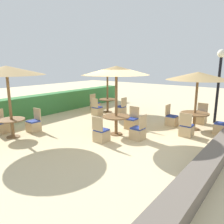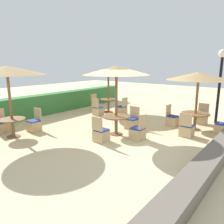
{
  "view_description": "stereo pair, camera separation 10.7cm",
  "coord_description": "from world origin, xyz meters",
  "px_view_note": "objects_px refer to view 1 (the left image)",
  "views": [
    {
      "loc": [
        -6.42,
        -4.39,
        2.73
      ],
      "look_at": [
        0.0,
        0.6,
        0.9
      ],
      "focal_mm": 35.0,
      "sensor_mm": 36.0,
      "label": 1
    },
    {
      "loc": [
        -6.36,
        -4.48,
        2.73
      ],
      "look_at": [
        0.0,
        0.6,
        0.9
      ],
      "focal_mm": 35.0,
      "sensor_mm": 36.0,
      "label": 2
    }
  ],
  "objects_px": {
    "patio_chair_center_east": "(132,123)",
    "patio_chair_front_right_north": "(171,120)",
    "lamp_post": "(220,72)",
    "round_table_front_right": "(195,116)",
    "parasol_back_left": "(6,71)",
    "patio_chair_center_south": "(138,133)",
    "patio_chair_back_right_south": "(121,110)",
    "patio_chair_front_right_south": "(221,127)",
    "patio_chair_front_right_east": "(201,118)",
    "patio_chair_back_right_west": "(97,110)",
    "round_table_back_left": "(12,124)",
    "patio_chair_center_west": "(101,134)",
    "patio_chair_back_left_north": "(1,126)",
    "parasol_center": "(116,71)",
    "patio_chair_back_left_east": "(34,125)",
    "parasol_back_right": "(107,72)",
    "parasol_front_right": "(198,76)",
    "round_table_center": "(116,120)",
    "round_table_back_right": "(108,102)",
    "patio_chair_front_right_west": "(186,129)",
    "patio_chair_back_right_north": "(95,106)"
  },
  "relations": [
    {
      "from": "round_table_center",
      "to": "patio_chair_back_right_north",
      "type": "relative_size",
      "value": 1.13
    },
    {
      "from": "patio_chair_center_south",
      "to": "patio_chair_front_right_east",
      "type": "xyz_separation_m",
      "value": [
        3.62,
        -1.15,
        0.0
      ]
    },
    {
      "from": "patio_chair_back_right_west",
      "to": "patio_chair_front_right_south",
      "type": "height_order",
      "value": "same"
    },
    {
      "from": "patio_chair_center_south",
      "to": "patio_chair_back_right_south",
      "type": "xyz_separation_m",
      "value": [
        2.88,
        2.82,
        0.0
      ]
    },
    {
      "from": "patio_chair_back_right_west",
      "to": "parasol_front_right",
      "type": "distance_m",
      "value": 5.34
    },
    {
      "from": "patio_chair_front_right_north",
      "to": "patio_chair_front_right_east",
      "type": "distance_m",
      "value": 1.45
    },
    {
      "from": "patio_chair_back_right_south",
      "to": "patio_chair_front_right_south",
      "type": "height_order",
      "value": "same"
    },
    {
      "from": "round_table_back_left",
      "to": "patio_chair_back_left_east",
      "type": "xyz_separation_m",
      "value": [
        0.91,
        0.03,
        -0.27
      ]
    },
    {
      "from": "patio_chair_back_right_south",
      "to": "parasol_back_left",
      "type": "bearing_deg",
      "value": 169.61
    },
    {
      "from": "patio_chair_center_east",
      "to": "patio_chair_front_right_south",
      "type": "height_order",
      "value": "same"
    },
    {
      "from": "patio_chair_center_east",
      "to": "patio_chair_front_right_north",
      "type": "distance_m",
      "value": 1.89
    },
    {
      "from": "parasol_back_left",
      "to": "round_table_back_left",
      "type": "height_order",
      "value": "parasol_back_left"
    },
    {
      "from": "parasol_back_left",
      "to": "patio_chair_back_left_north",
      "type": "bearing_deg",
      "value": 89.87
    },
    {
      "from": "patio_chair_back_left_north",
      "to": "round_table_front_right",
      "type": "distance_m",
      "value": 7.89
    },
    {
      "from": "patio_chair_back_right_west",
      "to": "patio_chair_front_right_west",
      "type": "xyz_separation_m",
      "value": [
        -0.49,
        -4.99,
        0.0
      ]
    },
    {
      "from": "patio_chair_front_right_east",
      "to": "patio_chair_front_right_south",
      "type": "distance_m",
      "value": 1.53
    },
    {
      "from": "patio_chair_back_left_east",
      "to": "patio_chair_front_right_east",
      "type": "relative_size",
      "value": 1.0
    },
    {
      "from": "patio_chair_back_left_north",
      "to": "patio_chair_front_right_east",
      "type": "distance_m",
      "value": 8.61
    },
    {
      "from": "round_table_back_right",
      "to": "patio_chair_back_right_north",
      "type": "height_order",
      "value": "patio_chair_back_right_north"
    },
    {
      "from": "round_table_front_right",
      "to": "patio_chair_front_right_north",
      "type": "distance_m",
      "value": 1.04
    },
    {
      "from": "patio_chair_front_right_west",
      "to": "parasol_back_right",
      "type": "bearing_deg",
      "value": 164.13
    },
    {
      "from": "parasol_back_left",
      "to": "patio_chair_center_south",
      "type": "bearing_deg",
      "value": -55.11
    },
    {
      "from": "patio_chair_front_right_west",
      "to": "lamp_post",
      "type": "bearing_deg",
      "value": 82.1
    },
    {
      "from": "parasol_back_right",
      "to": "patio_chair_back_left_north",
      "type": "bearing_deg",
      "value": 170.08
    },
    {
      "from": "patio_chair_back_right_south",
      "to": "patio_chair_back_left_north",
      "type": "bearing_deg",
      "value": 161.0
    },
    {
      "from": "patio_chair_back_right_west",
      "to": "patio_chair_front_right_east",
      "type": "bearing_deg",
      "value": 18.95
    },
    {
      "from": "patio_chair_back_right_west",
      "to": "patio_chair_center_south",
      "type": "bearing_deg",
      "value": -27.58
    },
    {
      "from": "parasol_back_left",
      "to": "patio_chair_center_west",
      "type": "xyz_separation_m",
      "value": [
        1.69,
        -2.91,
        -2.21
      ]
    },
    {
      "from": "round_table_center",
      "to": "patio_chair_front_right_north",
      "type": "distance_m",
      "value": 2.82
    },
    {
      "from": "patio_chair_center_east",
      "to": "round_table_front_right",
      "type": "distance_m",
      "value": 2.63
    },
    {
      "from": "parasol_back_left",
      "to": "patio_chair_back_left_north",
      "type": "xyz_separation_m",
      "value": [
        0.0,
        0.89,
        -2.21
      ]
    },
    {
      "from": "patio_chair_front_right_south",
      "to": "round_table_back_left",
      "type": "bearing_deg",
      "value": 130.7
    },
    {
      "from": "parasol_back_left",
      "to": "round_table_back_left",
      "type": "relative_size",
      "value": 2.81
    },
    {
      "from": "parasol_center",
      "to": "patio_chair_front_right_north",
      "type": "distance_m",
      "value": 3.56
    },
    {
      "from": "patio_chair_center_west",
      "to": "parasol_back_right",
      "type": "xyz_separation_m",
      "value": [
        3.86,
        2.83,
        1.96
      ]
    },
    {
      "from": "patio_chair_center_south",
      "to": "patio_chair_back_right_north",
      "type": "xyz_separation_m",
      "value": [
        2.86,
        4.69,
        0.0
      ]
    },
    {
      "from": "round_table_back_left",
      "to": "patio_chair_back_left_north",
      "type": "distance_m",
      "value": 0.93
    },
    {
      "from": "parasol_center",
      "to": "patio_chair_center_south",
      "type": "xyz_separation_m",
      "value": [
        0.02,
        -0.98,
        -2.19
      ]
    },
    {
      "from": "round_table_center",
      "to": "patio_chair_back_right_west",
      "type": "xyz_separation_m",
      "value": [
        1.97,
        2.75,
        -0.31
      ]
    },
    {
      "from": "patio_chair_back_right_west",
      "to": "parasol_front_right",
      "type": "relative_size",
      "value": 0.37
    },
    {
      "from": "patio_chair_back_left_east",
      "to": "patio_chair_front_right_south",
      "type": "height_order",
      "value": "same"
    },
    {
      "from": "parasol_center",
      "to": "round_table_back_right",
      "type": "distance_m",
      "value": 4.44
    },
    {
      "from": "patio_chair_center_west",
      "to": "patio_chair_back_right_west",
      "type": "relative_size",
      "value": 1.0
    },
    {
      "from": "patio_chair_center_south",
      "to": "patio_chair_front_right_south",
      "type": "xyz_separation_m",
      "value": [
        2.55,
        -2.24,
        0.0
      ]
    },
    {
      "from": "lamp_post",
      "to": "round_table_front_right",
      "type": "height_order",
      "value": "lamp_post"
    },
    {
      "from": "patio_chair_back_left_north",
      "to": "parasol_center",
      "type": "bearing_deg",
      "value": 125.3
    },
    {
      "from": "patio_chair_front_right_south",
      "to": "patio_chair_back_right_west",
      "type": "bearing_deg",
      "value": 95.75
    },
    {
      "from": "parasol_center",
      "to": "patio_chair_center_south",
      "type": "distance_m",
      "value": 2.4
    },
    {
      "from": "round_table_center",
      "to": "patio_chair_center_south",
      "type": "xyz_separation_m",
      "value": [
        0.02,
        -0.98,
        -0.31
      ]
    },
    {
      "from": "patio_chair_center_west",
      "to": "parasol_center",
      "type": "bearing_deg",
      "value": 93.47
    }
  ]
}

